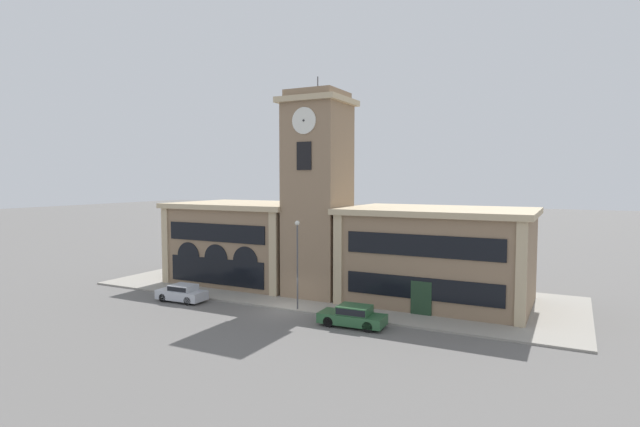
% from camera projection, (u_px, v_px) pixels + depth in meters
% --- Properties ---
extents(ground_plane, '(300.00, 300.00, 0.00)m').
position_uv_depth(ground_plane, '(285.00, 311.00, 37.13)').
color(ground_plane, '#605E5B').
extents(sidewalk_kerb, '(40.81, 14.38, 0.15)m').
position_uv_depth(sidewalk_kerb, '(327.00, 290.00, 43.51)').
color(sidewalk_kerb, gray).
rests_on(sidewalk_kerb, ground_plane).
extents(clock_tower, '(5.29, 5.29, 18.14)m').
position_uv_depth(clock_tower, '(318.00, 195.00, 41.31)').
color(clock_tower, '#897056').
rests_on(clock_tower, ground_plane).
extents(town_hall_left_wing, '(13.24, 10.01, 7.55)m').
position_uv_depth(town_hall_left_wing, '(247.00, 242.00, 47.74)').
color(town_hall_left_wing, '#897056').
rests_on(town_hall_left_wing, ground_plane).
extents(town_hall_right_wing, '(14.51, 10.01, 7.51)m').
position_uv_depth(town_hall_right_wing, '(438.00, 255.00, 39.37)').
color(town_hall_right_wing, '#897056').
rests_on(town_hall_right_wing, ground_plane).
extents(parked_car_near, '(4.10, 1.91, 1.37)m').
position_uv_depth(parked_car_near, '(182.00, 293.00, 39.86)').
color(parked_car_near, '#B2B7C1').
rests_on(parked_car_near, ground_plane).
extents(parked_car_mid, '(4.50, 1.98, 1.42)m').
position_uv_depth(parked_car_mid, '(353.00, 315.00, 33.08)').
color(parked_car_mid, '#285633').
rests_on(parked_car_mid, ground_plane).
extents(street_lamp, '(0.36, 0.36, 6.59)m').
position_uv_depth(street_lamp, '(297.00, 252.00, 36.74)').
color(street_lamp, '#4C4C51').
rests_on(street_lamp, sidewalk_kerb).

